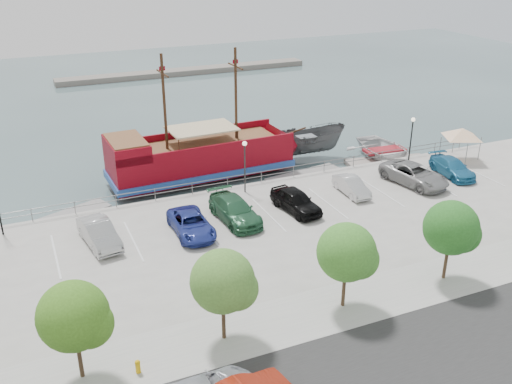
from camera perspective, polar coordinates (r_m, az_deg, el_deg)
name	(u,v)px	position (r m, az deg, el deg)	size (l,w,h in m)	color
ground	(280,238)	(40.84, 2.42, -4.67)	(160.00, 160.00, 0.00)	#374D50
street	(428,369)	(29.26, 16.80, -16.59)	(100.00, 8.00, 0.04)	#262626
sidewalk	(358,301)	(32.95, 10.16, -10.70)	(100.00, 4.00, 0.05)	#9C9B98
seawall_railing	(239,180)	(46.61, -1.72, 1.20)	(50.00, 0.06, 1.00)	slate
far_shore	(186,71)	(92.90, -7.00, 11.88)	(40.00, 3.00, 0.80)	slate
pirate_ship	(215,155)	(50.84, -4.13, 3.66)	(18.78, 5.88, 11.77)	maroon
patrol_boat	(306,144)	(55.35, 5.05, 4.81)	(2.89, 7.67, 2.97)	#4B4D4E
speedboat	(384,153)	(56.08, 12.71, 3.82)	(5.51, 7.71, 1.60)	silver
dock_west	(66,217)	(45.71, -18.43, -2.42)	(6.82, 1.95, 0.39)	gray
dock_mid	(305,176)	(51.00, 4.89, 1.58)	(7.29, 2.08, 0.42)	gray
dock_east	(387,162)	(55.49, 12.94, 2.94)	(7.78, 2.22, 0.44)	gray
canopy_tent	(463,128)	(54.80, 19.98, 6.01)	(5.34, 5.34, 3.45)	slate
fire_hydrant	(138,366)	(28.21, -11.74, -16.68)	(0.26, 0.26, 0.74)	#E6AD08
lamp_post_mid	(245,158)	(44.60, -1.13, 3.46)	(0.36, 0.36, 4.28)	black
lamp_post_right	(412,132)	(52.47, 15.31, 5.78)	(0.36, 0.36, 4.28)	black
tree_b	(77,318)	(26.85, -17.45, -11.93)	(3.30, 3.20, 5.00)	#473321
tree_c	(226,283)	(28.00, -3.03, -9.08)	(3.30, 3.20, 5.00)	#473321
tree_d	(349,254)	(30.75, 9.33, -6.13)	(3.30, 3.20, 5.00)	#473321
tree_e	(454,229)	(34.71, 19.17, -3.55)	(3.30, 3.20, 5.00)	#473321
parked_car_b	(99,233)	(39.05, -15.41, -4.02)	(1.70, 4.87, 1.60)	#A1A1A1
parked_car_c	(191,224)	(39.30, -6.49, -3.20)	(2.38, 5.16, 1.43)	navy
parked_car_d	(235,210)	(40.82, -2.14, -1.81)	(2.29, 5.63, 1.63)	#285C3B
parked_car_e	(296,201)	(42.32, 4.01, -0.87)	(1.95, 4.84, 1.65)	black
parked_car_f	(352,186)	(45.74, 9.54, 0.59)	(1.41, 4.05, 1.33)	silver
parked_car_g	(414,174)	(48.69, 15.54, 1.70)	(2.76, 5.99, 1.66)	gray
parked_car_h	(452,167)	(51.49, 19.03, 2.34)	(2.03, 4.98, 1.44)	teal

